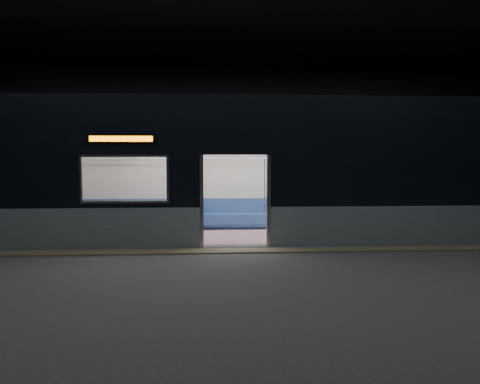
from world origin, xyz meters
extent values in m
cube|color=#47494C|center=(0.00, 0.00, -0.01)|extent=(24.00, 14.00, 0.01)
cube|color=black|center=(0.00, 0.00, 4.98)|extent=(24.00, 14.00, 0.04)
cube|color=black|center=(0.00, 6.98, 2.50)|extent=(24.00, 0.04, 5.00)
cube|color=black|center=(0.00, -6.98, 2.50)|extent=(24.00, 0.04, 5.00)
cube|color=#8C7F59|center=(0.00, 0.55, 0.01)|extent=(22.80, 0.50, 0.03)
cube|color=#8CA1A7|center=(-4.85, 1.06, 0.45)|extent=(8.30, 0.12, 0.90)
cube|color=#8CA1A7|center=(4.85, 1.06, 0.45)|extent=(8.30, 0.12, 0.90)
cube|color=black|center=(-4.85, 1.06, 2.05)|extent=(8.30, 0.12, 2.30)
cube|color=black|center=(4.85, 1.06, 2.05)|extent=(8.30, 0.12, 2.30)
cube|color=black|center=(0.00, 1.06, 2.62)|extent=(1.40, 0.12, 1.15)
cube|color=#B7BABC|center=(-0.74, 1.06, 1.02)|extent=(0.08, 0.14, 2.05)
cube|color=#B7BABC|center=(0.74, 1.06, 1.02)|extent=(0.08, 0.14, 2.05)
cube|color=black|center=(-2.45, 0.98, 2.39)|extent=(1.50, 0.04, 0.18)
cube|color=#FF7E00|center=(-2.45, 0.97, 2.39)|extent=(1.34, 0.03, 0.12)
cube|color=#B8B6A8|center=(0.00, 3.94, 1.60)|extent=(18.00, 0.12, 3.20)
cube|color=black|center=(0.00, 2.50, 3.28)|extent=(18.00, 3.00, 0.15)
cube|color=gray|center=(0.00, 2.50, 0.02)|extent=(17.76, 2.76, 0.04)
cube|color=#B8B6A8|center=(0.00, 2.50, 2.35)|extent=(17.76, 2.76, 0.10)
cube|color=#2F5088|center=(0.00, 3.62, 0.24)|extent=(11.00, 0.48, 0.41)
cube|color=#2F5088|center=(0.00, 3.81, 0.65)|extent=(11.00, 0.10, 0.40)
cube|color=#71535F|center=(-3.30, 1.41, 0.24)|extent=(4.40, 0.48, 0.41)
cube|color=#71535F|center=(3.30, 1.41, 0.24)|extent=(4.40, 0.48, 0.41)
cylinder|color=silver|center=(-0.95, 1.37, 1.17)|extent=(0.04, 0.04, 2.26)
cylinder|color=silver|center=(-0.95, 3.63, 1.17)|extent=(0.04, 0.04, 2.26)
cylinder|color=silver|center=(0.95, 1.37, 1.17)|extent=(0.04, 0.04, 2.26)
cylinder|color=silver|center=(0.95, 3.63, 1.17)|extent=(0.04, 0.04, 2.26)
cylinder|color=silver|center=(0.00, 3.58, 1.95)|extent=(11.00, 0.03, 0.03)
cube|color=black|center=(-1.14, 3.41, 0.52)|extent=(0.15, 0.43, 0.15)
cube|color=black|center=(-0.95, 3.41, 0.52)|extent=(0.15, 0.43, 0.15)
cylinder|color=black|center=(-1.14, 3.22, 0.26)|extent=(0.10, 0.10, 0.43)
cylinder|color=black|center=(-0.95, 3.22, 0.26)|extent=(0.10, 0.10, 0.43)
cube|color=#D55E9A|center=(-1.05, 3.59, 0.54)|extent=(0.36, 0.20, 0.18)
cylinder|color=#D55E9A|center=(-1.05, 3.62, 0.86)|extent=(0.40, 0.40, 0.47)
sphere|color=tan|center=(-1.05, 3.60, 1.19)|extent=(0.19, 0.19, 0.19)
sphere|color=black|center=(-1.05, 3.63, 1.23)|extent=(0.20, 0.20, 0.20)
cube|color=black|center=(-1.05, 3.34, 0.66)|extent=(0.28, 0.24, 0.14)
cube|color=white|center=(5.00, 3.85, 1.49)|extent=(1.04, 0.03, 0.68)
camera|label=1|loc=(-0.65, -10.07, 2.06)|focal=38.00mm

